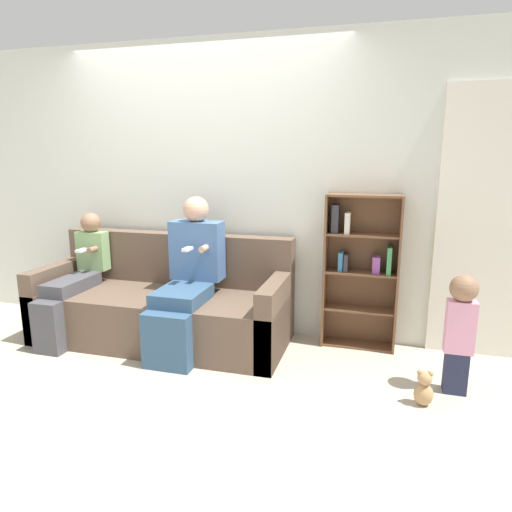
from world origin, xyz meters
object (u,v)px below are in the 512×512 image
(couch, at_px, (164,306))
(teddy_bear, at_px, (424,389))
(adult_seated, at_px, (188,273))
(bookshelf, at_px, (360,267))
(toddler_standing, at_px, (460,327))
(child_seated, at_px, (74,277))

(couch, xyz_separation_m, teddy_bear, (2.10, -0.55, -0.18))
(adult_seated, relative_size, bookshelf, 0.98)
(toddler_standing, distance_m, bookshelf, 0.97)
(bookshelf, height_order, teddy_bear, bookshelf)
(child_seated, bearing_deg, bookshelf, 11.59)
(adult_seated, bearing_deg, bookshelf, 18.23)
(toddler_standing, relative_size, teddy_bear, 3.36)
(teddy_bear, bearing_deg, toddler_standing, 47.83)
(toddler_standing, bearing_deg, teddy_bear, -132.17)
(couch, height_order, teddy_bear, couch)
(couch, bearing_deg, bookshelf, 11.60)
(couch, xyz_separation_m, bookshelf, (1.63, 0.33, 0.38))
(teddy_bear, bearing_deg, adult_seated, 166.29)
(couch, distance_m, bookshelf, 1.70)
(adult_seated, bearing_deg, couch, 159.40)
(child_seated, relative_size, bookshelf, 0.84)
(toddler_standing, height_order, bookshelf, bookshelf)
(child_seated, bearing_deg, adult_seated, 2.65)
(child_seated, xyz_separation_m, teddy_bear, (2.86, -0.39, -0.43))
(toddler_standing, height_order, teddy_bear, toddler_standing)
(couch, relative_size, adult_seated, 1.73)
(adult_seated, height_order, teddy_bear, adult_seated)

